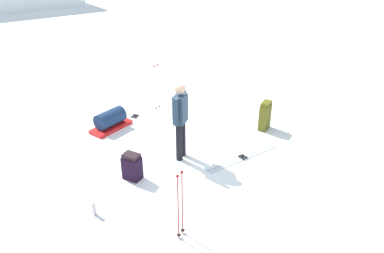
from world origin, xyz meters
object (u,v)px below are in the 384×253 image
Objects in this scene: ski_poles_planted_near at (157,85)px; ski_pair_far at (243,158)px; ski_pair_near at (135,117)px; thermos_bottle at (94,209)px; gear_sled at (110,120)px; ski_poles_planted_far at (180,202)px; backpack_large_dark at (132,167)px; backpack_bright at (265,116)px; skier_standing at (180,118)px.

ski_pair_far is at bearing -94.36° from ski_poles_planted_near.
thermos_bottle is at bearing -135.86° from ski_pair_near.
ski_poles_planted_near is at bearing 37.06° from thermos_bottle.
gear_sled reaches higher than ski_pair_far.
ski_poles_planted_far is 1.67m from thermos_bottle.
ski_poles_planted_far is at bearing -101.19° from backpack_large_dark.
backpack_large_dark is at bearing 171.94° from backpack_bright.
gear_sled is at bearing 136.44° from backpack_bright.
backpack_large_dark is at bearing 176.42° from skier_standing.
ski_poles_planted_near is at bearing -1.97° from ski_pair_near.
ski_poles_planted_far is 4.14m from gear_sled.
backpack_bright reaches higher than ski_pair_near.
backpack_bright is (1.45, 0.52, 0.34)m from ski_pair_far.
thermos_bottle is at bearing 169.69° from ski_pair_far.
ski_pair_near is at bearing 63.68° from ski_poles_planted_far.
gear_sled is at bearing -176.63° from ski_poles_planted_near.
backpack_bright is 3.81m from gear_sled.
ski_pair_near is 3.38m from backpack_bright.
skier_standing reaches higher than gear_sled.
ski_pair_near is 1.48× the size of gear_sled.
ski_pair_far is at bearing -45.58° from skier_standing.
ski_poles_planted_far is (-1.57, -1.75, -0.28)m from skier_standing.
backpack_bright is 2.99m from ski_poles_planted_near.
backpack_large_dark is 1.90m from ski_poles_planted_far.
backpack_large_dark is at bearing -126.39° from ski_pair_near.
backpack_large_dark reaches higher than ski_pair_near.
ski_poles_planted_far reaches higher than ski_pair_far.
gear_sled is 3.21m from thermos_bottle.
skier_standing is at bearing 134.42° from ski_pair_far.
gear_sled is 4.30× the size of thermos_bottle.
gear_sled is at bearing -171.73° from ski_pair_near.
backpack_large_dark is at bearing 154.39° from ski_pair_far.
backpack_bright is at bearing 19.78° from ski_pair_far.
skier_standing is 1.32× the size of ski_poles_planted_near.
gear_sled reaches higher than ski_pair_near.
thermos_bottle is at bearing -127.28° from gear_sled.
gear_sled is (1.20, 3.94, -0.45)m from ski_poles_planted_far.
ski_poles_planted_near reaches higher than thermos_bottle.
thermos_bottle is (-4.70, 0.07, -0.23)m from backpack_bright.
backpack_bright is at bearing -54.56° from ski_pair_near.
gear_sled is (-1.56, -0.09, -0.49)m from ski_poles_planted_near.
backpack_bright is (1.95, -2.74, 0.34)m from ski_pair_near.
backpack_large_dark is 3.29m from ski_poles_planted_near.
gear_sled is at bearing 112.63° from ski_pair_far.
ski_pair_near is 6.36× the size of thermos_bottle.
ski_pair_far is 2.72m from ski_poles_planted_far.
backpack_large_dark is 1.20m from thermos_bottle.
ski_poles_planted_far is (-2.51, -0.79, 0.67)m from ski_pair_far.
thermos_bottle is (-1.94, -2.55, -0.09)m from gear_sled.
ski_pair_far is 1.54× the size of ski_poles_planted_far.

